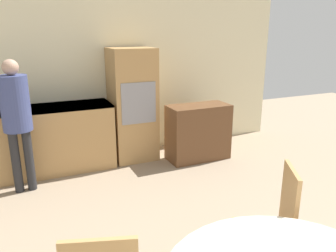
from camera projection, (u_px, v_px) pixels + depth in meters
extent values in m
cube|color=beige|center=(106.00, 74.00, 5.03)|extent=(6.13, 0.05, 2.60)
cube|color=tan|center=(34.00, 141.00, 4.51)|extent=(2.15, 0.60, 0.94)
cube|color=black|center=(30.00, 109.00, 4.39)|extent=(2.15, 0.60, 0.03)
cube|color=tan|center=(133.00, 105.00, 4.98)|extent=(0.65, 0.58, 1.70)
cube|color=gray|center=(139.00, 103.00, 4.70)|extent=(0.52, 0.01, 0.60)
cube|color=brown|center=(198.00, 132.00, 5.06)|extent=(0.95, 0.45, 0.86)
cylinder|color=tan|center=(236.00, 245.00, 2.73)|extent=(0.04, 0.04, 0.44)
cylinder|color=tan|center=(275.00, 247.00, 2.70)|extent=(0.04, 0.04, 0.44)
cube|color=tan|center=(261.00, 233.00, 2.50)|extent=(0.55, 0.55, 0.02)
cube|color=tan|center=(289.00, 203.00, 2.40)|extent=(0.22, 0.34, 0.53)
cylinder|color=#262628|center=(16.00, 162.00, 4.00)|extent=(0.11, 0.11, 0.79)
cylinder|color=#262628|center=(29.00, 160.00, 4.06)|extent=(0.11, 0.11, 0.79)
cylinder|color=#3D477A|center=(15.00, 103.00, 3.83)|extent=(0.33, 0.33, 0.66)
sphere|color=tan|center=(10.00, 67.00, 3.71)|extent=(0.18, 0.18, 0.18)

